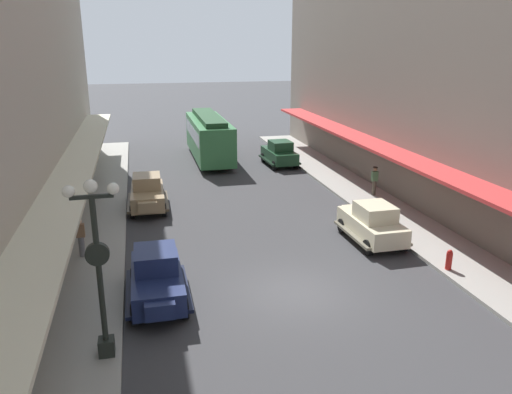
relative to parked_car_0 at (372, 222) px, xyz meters
name	(u,v)px	position (x,y,z in m)	size (l,w,h in m)	color
ground_plane	(294,292)	(-4.83, -3.78, -0.94)	(200.00, 200.00, 0.00)	#38383A
sidewalk_left	(77,314)	(-12.33, -3.78, -0.87)	(3.00, 60.00, 0.15)	#99968E
sidewalk_right	(475,269)	(2.67, -3.78, -0.87)	(3.00, 60.00, 0.15)	#99968E
parked_car_0	(372,222)	(0.00, 0.00, 0.00)	(2.19, 4.28, 1.84)	beige
parked_car_1	(279,153)	(0.01, 15.27, 0.00)	(2.29, 4.31, 1.84)	#193D23
parked_car_2	(157,276)	(-9.66, -3.31, 0.00)	(2.15, 4.26, 1.84)	#19234C
parked_car_3	(147,192)	(-9.68, 7.12, 0.00)	(2.22, 4.29, 1.84)	#997F5B
streetcar	(209,135)	(-4.74, 18.14, 0.96)	(2.57, 9.61, 3.46)	#33723F
lamp_post_with_clock	(98,263)	(-11.23, -6.42, 2.04)	(1.42, 0.44, 5.16)	black
fire_hydrant	(449,259)	(1.52, -3.66, -0.38)	(0.24, 0.24, 0.82)	#B21E19
pedestrian_1	(374,181)	(3.16, 6.26, 0.07)	(0.36, 0.28, 1.67)	#4C4238
pedestrian_2	(81,237)	(-12.54, 0.98, 0.05)	(0.36, 0.24, 1.64)	slate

